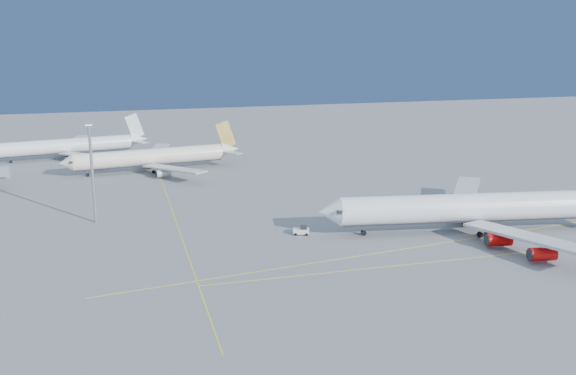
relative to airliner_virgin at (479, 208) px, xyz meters
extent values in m
plane|color=slate|center=(-25.66, -1.56, -5.46)|extent=(500.00, 500.00, 0.00)
cube|color=gray|center=(-109.66, 70.44, -0.26)|extent=(3.20, 3.60, 3.40)
cube|color=yellow|center=(-20.66, -15.56, -5.45)|extent=(90.00, 0.18, 0.02)
cube|color=yellow|center=(-25.66, -7.56, -5.45)|extent=(118.86, 16.88, 0.02)
cube|color=yellow|center=(-65.66, 28.44, -5.45)|extent=(0.18, 140.00, 0.02)
cylinder|color=white|center=(-1.58, 0.23, 0.18)|extent=(61.08, 15.15, 6.30)
cone|color=white|center=(-34.03, 5.04, 0.18)|extent=(5.76, 6.95, 6.30)
cube|color=black|center=(-31.99, 4.74, 0.83)|extent=(2.60, 6.17, 0.76)
cube|color=#B7B7BC|center=(1.28, -18.02, -1.55)|extent=(14.84, 31.71, 0.60)
cube|color=#B7B7BC|center=(6.45, 16.87, -1.55)|extent=(22.42, 29.14, 0.60)
cylinder|color=gray|center=(-26.25, 3.89, -3.62)|extent=(0.26, 0.26, 2.50)
cylinder|color=black|center=(-26.25, 3.89, -4.87)|extent=(1.29, 0.93, 1.19)
cylinder|color=gray|center=(-1.16, -4.33, -3.62)|extent=(0.35, 0.35, 2.50)
cylinder|color=black|center=(-1.16, -4.33, -4.87)|extent=(1.33, 1.14, 1.19)
cylinder|color=gray|center=(0.14, 4.48, -3.62)|extent=(0.35, 0.35, 2.50)
cylinder|color=black|center=(0.14, 4.48, -4.87)|extent=(1.33, 1.14, 1.19)
cylinder|color=#C10908|center=(-2.24, -11.77, -3.59)|extent=(5.55, 3.45, 2.72)
cylinder|color=#C10908|center=(0.94, -21.79, -3.59)|extent=(5.55, 3.45, 2.72)
cylinder|color=#C10908|center=(1.27, 11.91, -3.59)|extent=(5.55, 3.45, 2.72)
cylinder|color=#C10908|center=(7.22, 20.58, -3.59)|extent=(5.55, 3.45, 2.72)
cylinder|color=beige|center=(-68.08, 83.97, -0.75)|extent=(47.88, 11.61, 5.22)
cone|color=beige|center=(-93.67, 80.48, -0.75)|extent=(4.79, 5.73, 5.22)
cone|color=beige|center=(-41.32, 87.63, -0.20)|extent=(7.02, 5.78, 4.96)
cube|color=black|center=(-91.94, 80.72, -0.20)|extent=(2.12, 5.11, 0.64)
cube|color=#B7B7BC|center=(-61.76, 70.32, -2.18)|extent=(18.17, 23.93, 0.50)
cube|color=#B7B7BC|center=(-65.65, 98.82, -2.18)|extent=(12.50, 25.83, 0.50)
cube|color=gold|center=(-42.68, 87.44, 4.90)|extent=(7.03, 1.36, 9.69)
cylinder|color=gray|center=(-87.43, 81.34, -3.91)|extent=(0.22, 0.22, 2.11)
cylinder|color=black|center=(-87.43, 81.34, -4.96)|extent=(1.08, 0.77, 1.01)
cylinder|color=gray|center=(-66.68, 80.42, -3.91)|extent=(0.29, 0.29, 2.11)
cylinder|color=black|center=(-66.68, 80.42, -4.96)|extent=(1.11, 0.95, 1.01)
cylinder|color=gray|center=(-67.68, 87.77, -3.91)|extent=(0.29, 0.29, 2.11)
cylinder|color=black|center=(-67.68, 87.77, -4.96)|extent=(1.11, 0.95, 1.01)
cylinder|color=#B7B7BC|center=(-64.71, 72.51, -3.90)|extent=(4.66, 2.86, 2.29)
cylinder|color=#B7B7BC|center=(-67.90, 95.93, -3.90)|extent=(4.66, 2.86, 2.29)
cylinder|color=white|center=(-95.32, 112.94, -0.87)|extent=(45.25, 12.63, 5.05)
cone|color=white|center=(-70.02, 117.31, -0.33)|extent=(7.03, 5.80, 4.79)
cube|color=#B7B7BC|center=(-88.93, 100.17, -2.26)|extent=(17.99, 22.44, 0.50)
cube|color=#B7B7BC|center=(-93.58, 127.12, -2.26)|extent=(11.25, 24.65, 0.50)
cube|color=silver|center=(-71.35, 117.08, 4.67)|extent=(6.90, 1.58, 9.53)
cylinder|color=gray|center=(-113.52, 109.80, -3.93)|extent=(0.22, 0.22, 2.07)
cylinder|color=black|center=(-113.52, 109.80, -4.97)|extent=(1.08, 0.79, 0.99)
cylinder|color=gray|center=(-93.82, 109.54, -3.93)|extent=(0.29, 0.29, 2.07)
cylinder|color=black|center=(-93.82, 109.54, -4.97)|extent=(1.11, 0.97, 0.99)
cylinder|color=gray|center=(-95.05, 116.64, -3.93)|extent=(0.29, 0.29, 2.07)
cylinder|color=black|center=(-95.05, 116.64, -4.97)|extent=(1.11, 0.97, 0.99)
cylinder|color=#B7B7BC|center=(-91.84, 102.13, -3.95)|extent=(4.64, 2.95, 2.25)
cylinder|color=#B7B7BC|center=(-95.67, 124.29, -3.95)|extent=(4.64, 2.95, 2.25)
cube|color=white|center=(-39.54, 8.05, -4.67)|extent=(3.91, 2.75, 1.06)
cube|color=black|center=(-39.03, 7.89, -3.87)|extent=(1.80, 1.86, 0.80)
cylinder|color=black|center=(-41.00, 7.53, -5.15)|extent=(0.68, 0.48, 0.62)
cylinder|color=black|center=(-40.45, 9.31, -5.15)|extent=(0.68, 0.48, 0.62)
cylinder|color=black|center=(-38.63, 6.79, -5.15)|extent=(0.68, 0.48, 0.62)
cylinder|color=black|center=(-38.08, 8.57, -5.15)|extent=(0.68, 0.48, 0.62)
cylinder|color=gray|center=(-84.11, 29.87, 6.32)|extent=(0.66, 0.66, 23.58)
cube|color=gray|center=(-84.11, 29.87, 18.30)|extent=(2.07, 2.07, 0.47)
cube|color=white|center=(-84.11, 29.87, 17.92)|extent=(1.51, 1.51, 0.24)
camera|label=1|loc=(-78.36, -123.16, 39.30)|focal=40.00mm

